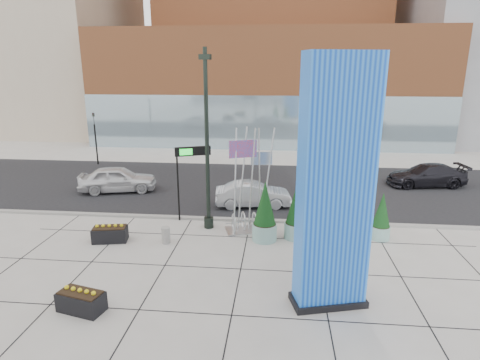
# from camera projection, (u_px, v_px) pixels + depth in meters

# --- Properties ---
(ground) EXTENTS (160.00, 160.00, 0.00)m
(ground) POSITION_uv_depth(u_px,v_px,m) (219.00, 256.00, 16.51)
(ground) COLOR #9E9991
(ground) RESTS_ON ground
(street_asphalt) EXTENTS (80.00, 12.00, 0.02)m
(street_asphalt) POSITION_uv_depth(u_px,v_px,m) (242.00, 186.00, 26.08)
(street_asphalt) COLOR black
(street_asphalt) RESTS_ON ground
(curb_edge) EXTENTS (80.00, 0.30, 0.12)m
(curb_edge) POSITION_uv_depth(u_px,v_px,m) (231.00, 219.00, 20.33)
(curb_edge) COLOR gray
(curb_edge) RESTS_ON ground
(tower_podium) EXTENTS (34.00, 10.00, 11.00)m
(tower_podium) POSITION_uv_depth(u_px,v_px,m) (267.00, 87.00, 40.76)
(tower_podium) COLOR #A85B30
(tower_podium) RESTS_ON ground
(tower_glass_front) EXTENTS (34.00, 0.60, 5.00)m
(tower_glass_front) POSITION_uv_depth(u_px,v_px,m) (265.00, 123.00, 36.99)
(tower_glass_front) COLOR #8CA5B2
(tower_glass_front) RESTS_ON ground
(blue_pylon) EXTENTS (2.58, 1.64, 7.97)m
(blue_pylon) POSITION_uv_depth(u_px,v_px,m) (335.00, 192.00, 12.20)
(blue_pylon) COLOR blue
(blue_pylon) RESTS_ON ground
(lamp_post) EXTENTS (0.56, 0.46, 8.35)m
(lamp_post) POSITION_uv_depth(u_px,v_px,m) (207.00, 159.00, 18.54)
(lamp_post) COLOR black
(lamp_post) RESTS_ON ground
(public_art_sculpture) EXTENTS (2.40, 1.68, 4.95)m
(public_art_sculpture) POSITION_uv_depth(u_px,v_px,m) (249.00, 205.00, 18.78)
(public_art_sculpture) COLOR silver
(public_art_sculpture) RESTS_ON ground
(concrete_bollard) EXTENTS (0.38, 0.38, 0.74)m
(concrete_bollard) POSITION_uv_depth(u_px,v_px,m) (166.00, 235.00, 17.66)
(concrete_bollard) COLOR gray
(concrete_bollard) RESTS_ON ground
(overhead_street_sign) EXTENTS (1.70, 0.79, 3.75)m
(overhead_street_sign) POSITION_uv_depth(u_px,v_px,m) (190.00, 159.00, 19.45)
(overhead_street_sign) COLOR black
(overhead_street_sign) RESTS_ON ground
(round_planter_east) EXTENTS (0.87, 0.87, 2.18)m
(round_planter_east) POSITION_uv_depth(u_px,v_px,m) (381.00, 217.00, 17.92)
(round_planter_east) COLOR #81ADA5
(round_planter_east) RESTS_ON ground
(round_planter_mid) EXTENTS (1.03, 1.03, 2.59)m
(round_planter_mid) POSITION_uv_depth(u_px,v_px,m) (296.00, 213.00, 17.96)
(round_planter_mid) COLOR #81ADA5
(round_planter_mid) RESTS_ON ground
(round_planter_west) EXTENTS (1.10, 1.10, 2.75)m
(round_planter_west) POSITION_uv_depth(u_px,v_px,m) (265.00, 213.00, 17.71)
(round_planter_west) COLOR #81ADA5
(round_planter_west) RESTS_ON ground
(box_planter_north) EXTENTS (1.60, 1.00, 0.82)m
(box_planter_north) POSITION_uv_depth(u_px,v_px,m) (110.00, 233.00, 17.84)
(box_planter_north) COLOR black
(box_planter_north) RESTS_ON ground
(box_planter_south) EXTENTS (1.59, 1.06, 0.80)m
(box_planter_south) POSITION_uv_depth(u_px,v_px,m) (81.00, 300.00, 12.74)
(box_planter_south) COLOR black
(box_planter_south) RESTS_ON ground
(car_white_west) EXTENTS (4.96, 2.90, 1.58)m
(car_white_west) POSITION_uv_depth(u_px,v_px,m) (118.00, 179.00, 24.86)
(car_white_west) COLOR silver
(car_white_west) RESTS_ON ground
(car_silver_mid) EXTENTS (4.31, 1.99, 1.37)m
(car_silver_mid) POSITION_uv_depth(u_px,v_px,m) (253.00, 195.00, 22.19)
(car_silver_mid) COLOR #B1B3B9
(car_silver_mid) RESTS_ON ground
(car_dark_east) EXTENTS (5.16, 2.61, 1.44)m
(car_dark_east) POSITION_uv_depth(u_px,v_px,m) (426.00, 175.00, 26.01)
(car_dark_east) COLOR black
(car_dark_east) RESTS_ON ground
(traffic_signal) EXTENTS (0.15, 0.18, 4.10)m
(traffic_signal) POSITION_uv_depth(u_px,v_px,m) (95.00, 136.00, 31.37)
(traffic_signal) COLOR black
(traffic_signal) RESTS_ON ground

